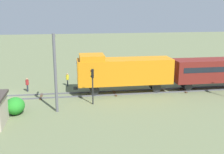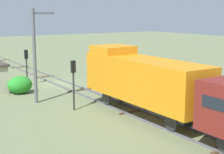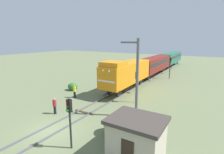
{
  "view_description": "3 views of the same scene",
  "coord_description": "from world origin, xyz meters",
  "px_view_note": "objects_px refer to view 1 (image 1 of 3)",
  "views": [
    {
      "loc": [
        31.56,
        7.73,
        10.07
      ],
      "look_at": [
        -0.04,
        12.54,
        2.03
      ],
      "focal_mm": 45.0,
      "sensor_mm": 36.0,
      "label": 1
    },
    {
      "loc": [
        14.79,
        32.64,
        7.26
      ],
      "look_at": [
        0.97,
        11.53,
        2.57
      ],
      "focal_mm": 55.0,
      "sensor_mm": 36.0,
      "label": 2
    },
    {
      "loc": [
        11.42,
        -8.83,
        7.59
      ],
      "look_at": [
        -0.5,
        10.66,
        2.6
      ],
      "focal_mm": 28.0,
      "sensor_mm": 36.0,
      "label": 3
    }
  ],
  "objects_px": {
    "locomotive": "(123,71)",
    "traffic_signal_mid": "(92,80)",
    "worker_by_signal": "(67,78)",
    "catenary_mast": "(55,71)",
    "worker_near_track": "(27,84)"
  },
  "relations": [
    {
      "from": "worker_near_track",
      "to": "worker_by_signal",
      "type": "relative_size",
      "value": 1.0
    },
    {
      "from": "worker_by_signal",
      "to": "catenary_mast",
      "type": "height_order",
      "value": "catenary_mast"
    },
    {
      "from": "worker_by_signal",
      "to": "worker_near_track",
      "type": "bearing_deg",
      "value": 79.43
    },
    {
      "from": "locomotive",
      "to": "traffic_signal_mid",
      "type": "relative_size",
      "value": 3.04
    },
    {
      "from": "locomotive",
      "to": "worker_near_track",
      "type": "height_order",
      "value": "locomotive"
    },
    {
      "from": "catenary_mast",
      "to": "worker_near_track",
      "type": "bearing_deg",
      "value": -152.56
    },
    {
      "from": "worker_near_track",
      "to": "traffic_signal_mid",
      "type": "bearing_deg",
      "value": 167.97
    },
    {
      "from": "locomotive",
      "to": "worker_near_track",
      "type": "distance_m",
      "value": 11.76
    },
    {
      "from": "locomotive",
      "to": "worker_by_signal",
      "type": "bearing_deg",
      "value": -122.65
    },
    {
      "from": "locomotive",
      "to": "worker_by_signal",
      "type": "relative_size",
      "value": 6.82
    },
    {
      "from": "traffic_signal_mid",
      "to": "worker_by_signal",
      "type": "bearing_deg",
      "value": -160.75
    },
    {
      "from": "worker_near_track",
      "to": "catenary_mast",
      "type": "xyz_separation_m",
      "value": [
        7.34,
        3.81,
        3.08
      ]
    },
    {
      "from": "worker_near_track",
      "to": "worker_by_signal",
      "type": "bearing_deg",
      "value": -133.77
    },
    {
      "from": "traffic_signal_mid",
      "to": "worker_near_track",
      "type": "distance_m",
      "value": 9.61
    },
    {
      "from": "traffic_signal_mid",
      "to": "catenary_mast",
      "type": "relative_size",
      "value": 0.5
    }
  ]
}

